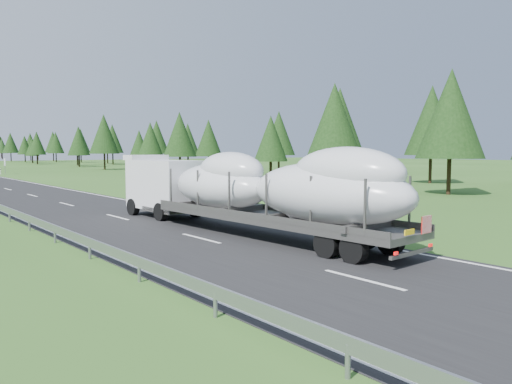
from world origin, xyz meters
TOP-DOWN VIEW (x-y plane):
  - ground at (0.00, 0.00)m, footprint 400.00×400.00m
  - highway_sign at (7.20, 80.00)m, footprint 0.08×0.90m
  - tree_line_right at (39.31, 109.95)m, footprint 26.76×303.32m
  - boat_truck at (2.37, 8.61)m, footprint 3.41×19.60m

SIDE VIEW (x-z plane):
  - ground at x=0.00m, z-range 0.00..0.00m
  - highway_sign at x=7.20m, z-range 0.51..3.11m
  - boat_truck at x=2.37m, z-range 0.20..4.21m
  - tree_line_right at x=39.31m, z-range 0.48..13.13m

